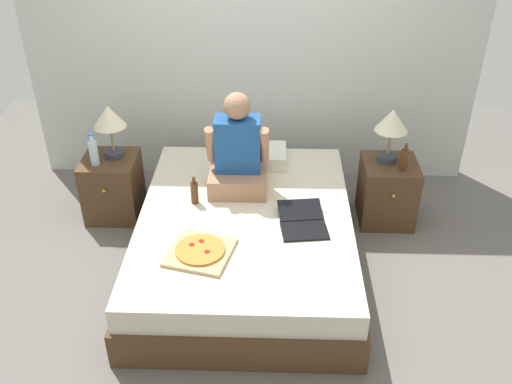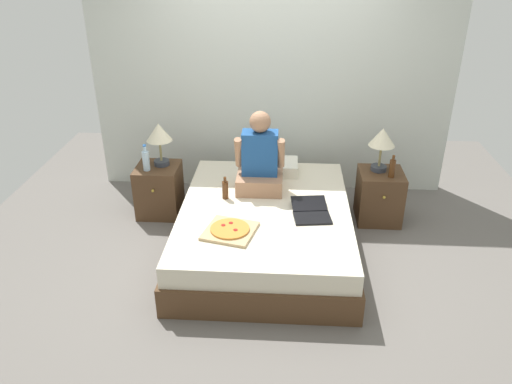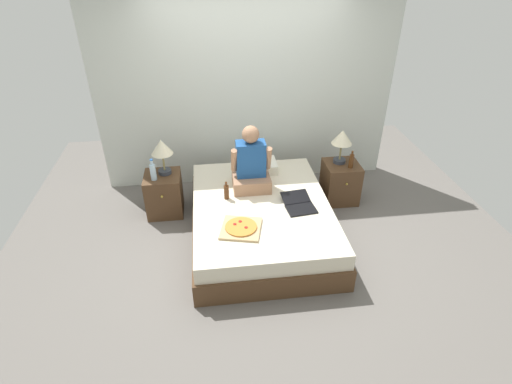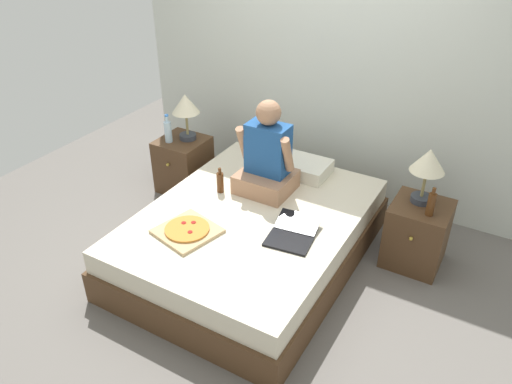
# 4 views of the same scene
# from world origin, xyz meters

# --- Properties ---
(ground_plane) EXTENTS (5.94, 5.94, 0.00)m
(ground_plane) POSITION_xyz_m (0.00, 0.00, 0.00)
(ground_plane) COLOR #66605B
(wall_back) EXTENTS (3.94, 0.12, 2.50)m
(wall_back) POSITION_xyz_m (0.00, 1.40, 1.25)
(wall_back) COLOR silver
(wall_back) RESTS_ON ground
(bed) EXTENTS (1.58, 2.09, 0.45)m
(bed) POSITION_xyz_m (0.00, 0.00, 0.22)
(bed) COLOR #4C331E
(bed) RESTS_ON ground
(nightstand_left) EXTENTS (0.44, 0.47, 0.54)m
(nightstand_left) POSITION_xyz_m (-1.15, 0.63, 0.27)
(nightstand_left) COLOR #4C331E
(nightstand_left) RESTS_ON ground
(lamp_on_left_nightstand) EXTENTS (0.26, 0.26, 0.45)m
(lamp_on_left_nightstand) POSITION_xyz_m (-1.11, 0.68, 0.86)
(lamp_on_left_nightstand) COLOR #333842
(lamp_on_left_nightstand) RESTS_ON nightstand_left
(water_bottle) EXTENTS (0.07, 0.07, 0.28)m
(water_bottle) POSITION_xyz_m (-1.23, 0.54, 0.65)
(water_bottle) COLOR silver
(water_bottle) RESTS_ON nightstand_left
(nightstand_right) EXTENTS (0.44, 0.47, 0.54)m
(nightstand_right) POSITION_xyz_m (1.15, 0.63, 0.27)
(nightstand_right) COLOR #4C331E
(nightstand_right) RESTS_ON ground
(lamp_on_right_nightstand) EXTENTS (0.26, 0.26, 0.45)m
(lamp_on_right_nightstand) POSITION_xyz_m (1.12, 0.68, 0.86)
(lamp_on_right_nightstand) COLOR #333842
(lamp_on_right_nightstand) RESTS_ON nightstand_right
(beer_bottle) EXTENTS (0.06, 0.06, 0.23)m
(beer_bottle) POSITION_xyz_m (1.22, 0.53, 0.63)
(beer_bottle) COLOR #512D14
(beer_bottle) RESTS_ON nightstand_right
(pillow) EXTENTS (0.52, 0.34, 0.12)m
(pillow) POSITION_xyz_m (0.04, 0.76, 0.51)
(pillow) COLOR silver
(pillow) RESTS_ON bed
(person_seated) EXTENTS (0.47, 0.40, 0.78)m
(person_seated) POSITION_xyz_m (-0.07, 0.37, 0.74)
(person_seated) COLOR #A37556
(person_seated) RESTS_ON bed
(laptop) EXTENTS (0.37, 0.45, 0.07)m
(laptop) POSITION_xyz_m (0.41, -0.13, 0.47)
(laptop) COLOR black
(laptop) RESTS_ON bed
(pizza_box) EXTENTS (0.48, 0.48, 0.05)m
(pizza_box) POSITION_xyz_m (-0.27, -0.46, 0.47)
(pizza_box) COLOR tan
(pizza_box) RESTS_ON bed
(beer_bottle_on_bed) EXTENTS (0.06, 0.06, 0.22)m
(beer_bottle_on_bed) POSITION_xyz_m (-0.38, 0.14, 0.54)
(beer_bottle_on_bed) COLOR #4C2811
(beer_bottle_on_bed) RESTS_ON bed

